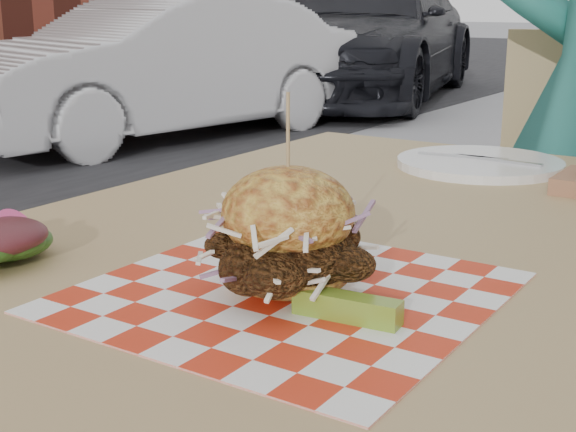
# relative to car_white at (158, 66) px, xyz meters

# --- Properties ---
(car_white) EXTENTS (1.75, 3.47, 1.09)m
(car_white) POSITION_rel_car_white_xyz_m (0.00, 0.00, 0.00)
(car_white) COLOR silver
(car_white) RESTS_ON ground
(car_dark) EXTENTS (2.90, 4.93, 1.34)m
(car_dark) POSITION_rel_car_white_xyz_m (0.00, 3.25, 0.12)
(car_dark) COLOR black
(car_dark) RESTS_ON ground
(patio_table) EXTENTS (0.80, 1.20, 0.75)m
(patio_table) POSITION_rel_car_white_xyz_m (3.71, -3.71, 0.13)
(patio_table) COLOR tan
(patio_table) RESTS_ON ground
(patio_chair) EXTENTS (0.52, 0.52, 0.95)m
(patio_chair) POSITION_rel_car_white_xyz_m (3.69, -2.62, 0.01)
(patio_chair) COLOR tan
(patio_chair) RESTS_ON ground
(paper_liner) EXTENTS (0.36, 0.36, 0.00)m
(paper_liner) POSITION_rel_car_white_xyz_m (3.77, -3.96, 0.20)
(paper_liner) COLOR red
(paper_liner) RESTS_ON patio_table
(sandwich) EXTENTS (0.16, 0.16, 0.19)m
(sandwich) POSITION_rel_car_white_xyz_m (3.77, -3.96, 0.26)
(sandwich) COLOR gold
(sandwich) RESTS_ON paper_liner
(pickle_spear) EXTENTS (0.10, 0.03, 0.02)m
(pickle_spear) POSITION_rel_car_white_xyz_m (3.85, -3.99, 0.22)
(pickle_spear) COLOR olive
(pickle_spear) RESTS_ON paper_liner
(place_setting) EXTENTS (0.27, 0.27, 0.02)m
(place_setting) POSITION_rel_car_white_xyz_m (3.71, -3.29, 0.21)
(place_setting) COLOR white
(place_setting) RESTS_ON patio_table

